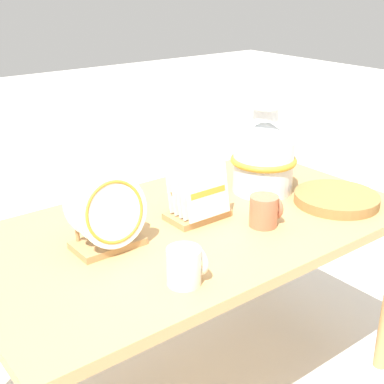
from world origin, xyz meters
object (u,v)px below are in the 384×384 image
at_px(dish_rack_round_plates, 108,219).
at_px(dish_rack_square_plates, 197,198).
at_px(mug_terracotta_glaze, 265,211).
at_px(ceramic_vase, 264,154).
at_px(mug_cream_glaze, 185,266).
at_px(wicker_charger_stack, 336,199).

relative_size(dish_rack_round_plates, dish_rack_square_plates, 1.16).
xyz_separation_m(dish_rack_round_plates, dish_rack_square_plates, (0.34, 0.01, -0.02)).
height_order(dish_rack_square_plates, mug_terracotta_glaze, dish_rack_square_plates).
relative_size(ceramic_vase, mug_cream_glaze, 3.31).
xyz_separation_m(dish_rack_square_plates, wicker_charger_stack, (0.47, -0.21, -0.06)).
distance_m(ceramic_vase, mug_terracotta_glaze, 0.32).
relative_size(dish_rack_square_plates, mug_terracotta_glaze, 2.01).
height_order(dish_rack_round_plates, mug_terracotta_glaze, dish_rack_round_plates).
height_order(dish_rack_square_plates, mug_cream_glaze, dish_rack_square_plates).
height_order(dish_rack_round_plates, dish_rack_square_plates, dish_rack_round_plates).
relative_size(mug_terracotta_glaze, mug_cream_glaze, 1.00).
bearing_deg(dish_rack_round_plates, wicker_charger_stack, -14.19).
distance_m(wicker_charger_stack, mug_cream_glaze, 0.75).
height_order(mug_terracotta_glaze, mug_cream_glaze, same).
bearing_deg(ceramic_vase, mug_cream_glaze, -151.31).
xyz_separation_m(dish_rack_square_plates, mug_terracotta_glaze, (0.14, -0.18, -0.02)).
height_order(dish_rack_round_plates, wicker_charger_stack, dish_rack_round_plates).
distance_m(dish_rack_round_plates, dish_rack_square_plates, 0.34).
bearing_deg(ceramic_vase, dish_rack_round_plates, -176.21).
relative_size(ceramic_vase, mug_terracotta_glaze, 3.31).
distance_m(wicker_charger_stack, mug_terracotta_glaze, 0.33).
distance_m(ceramic_vase, dish_rack_square_plates, 0.35).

